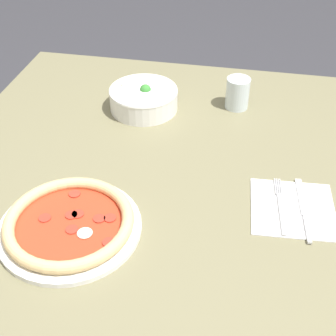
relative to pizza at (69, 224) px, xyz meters
The scene contains 8 objects.
ground_plane 0.80m from the pizza, 67.49° to the left, with size 8.00×8.00×0.00m, color #333338.
dining_table 0.30m from the pizza, 67.49° to the left, with size 1.04×1.10×0.73m.
pizza is the anchor object (origin of this frame).
bowl 0.50m from the pizza, 85.54° to the left, with size 0.20×0.20×0.08m.
napkin 0.48m from the pizza, 18.52° to the left, with size 0.19×0.19×0.00m.
fork 0.46m from the pizza, 19.37° to the left, with size 0.03×0.18×0.00m.
knife 0.50m from the pizza, 16.72° to the left, with size 0.03×0.20×0.01m.
glass 0.64m from the pizza, 61.89° to the left, with size 0.07×0.07×0.09m.
Camera 1 is at (0.22, -0.89, 1.44)m, focal length 50.00 mm.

